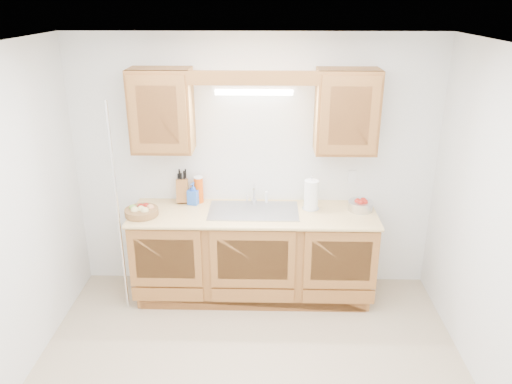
{
  "coord_description": "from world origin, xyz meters",
  "views": [
    {
      "loc": [
        0.13,
        -3.09,
        2.79
      ],
      "look_at": [
        0.03,
        0.85,
        1.24
      ],
      "focal_mm": 35.0,
      "sensor_mm": 36.0,
      "label": 1
    }
  ],
  "objects_px": {
    "paper_towel": "(311,195)",
    "apple_bowl": "(360,205)",
    "fruit_basket": "(142,211)",
    "knife_block": "(182,190)"
  },
  "relations": [
    {
      "from": "apple_bowl",
      "to": "paper_towel",
      "type": "bearing_deg",
      "value": 178.12
    },
    {
      "from": "knife_block",
      "to": "paper_towel",
      "type": "distance_m",
      "value": 1.26
    },
    {
      "from": "paper_towel",
      "to": "apple_bowl",
      "type": "bearing_deg",
      "value": -1.88
    },
    {
      "from": "fruit_basket",
      "to": "paper_towel",
      "type": "bearing_deg",
      "value": 6.51
    },
    {
      "from": "fruit_basket",
      "to": "paper_towel",
      "type": "relative_size",
      "value": 1.03
    },
    {
      "from": "apple_bowl",
      "to": "knife_block",
      "type": "bearing_deg",
      "value": 173.9
    },
    {
      "from": "fruit_basket",
      "to": "apple_bowl",
      "type": "bearing_deg",
      "value": 4.6
    },
    {
      "from": "knife_block",
      "to": "apple_bowl",
      "type": "relative_size",
      "value": 1.25
    },
    {
      "from": "fruit_basket",
      "to": "paper_towel",
      "type": "distance_m",
      "value": 1.58
    },
    {
      "from": "fruit_basket",
      "to": "knife_block",
      "type": "relative_size",
      "value": 1.06
    }
  ]
}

